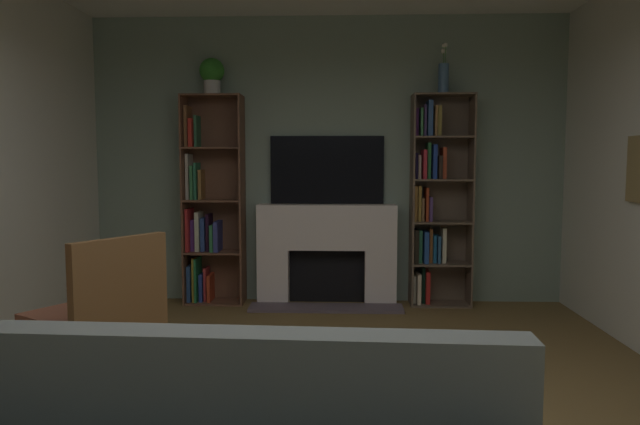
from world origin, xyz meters
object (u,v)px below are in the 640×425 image
bookshelf_left (208,210)px  potted_plant (212,74)px  fireplace (327,251)px  vase_with_flowers (444,76)px  bookshelf_right (434,202)px  tv (327,170)px  armchair (101,311)px

bookshelf_left → potted_plant: 1.36m
fireplace → vase_with_flowers: vase_with_flowers is taller
potted_plant → bookshelf_right: bearing=0.9°
tv → potted_plant: size_ratio=3.18×
potted_plant → tv: bearing=6.0°
potted_plant → armchair: size_ratio=0.36×
tv → bookshelf_left: (-1.21, -0.09, -0.41)m
bookshelf_right → armchair: 3.42m
potted_plant → armchair: (-0.18, -2.36, -1.77)m
tv → vase_with_flowers: size_ratio=2.35×
vase_with_flowers → tv: bearing=174.0°
tv → vase_with_flowers: vase_with_flowers is taller
fireplace → armchair: (-1.32, -2.39, -0.01)m
vase_with_flowers → armchair: bearing=-136.2°
fireplace → tv: tv is taller
fireplace → tv: 0.82m
tv → bookshelf_left: size_ratio=0.55×
fireplace → bookshelf_left: size_ratio=0.71×
fireplace → potted_plant: (-1.14, -0.03, 1.76)m
tv → bookshelf_right: bearing=-4.5°
vase_with_flowers → armchair: (-2.46, -2.36, -1.74)m
fireplace → bookshelf_right: bookshelf_right is taller
tv → potted_plant: bearing=-174.0°
fireplace → tv: bearing=90.0°
tv → bookshelf_left: 1.28m
bookshelf_right → vase_with_flowers: (0.07, -0.04, 1.23)m
fireplace → bookshelf_left: (-1.21, 0.01, 0.41)m
tv → armchair: bearing=-118.0°
fireplace → bookshelf_right: size_ratio=0.71×
bookshelf_left → potted_plant: size_ratio=5.80×
bookshelf_left → bookshelf_right: (2.28, 0.00, 0.10)m
tv → vase_with_flowers: 1.46m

